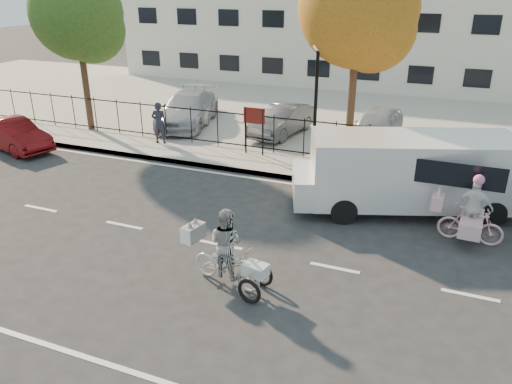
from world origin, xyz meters
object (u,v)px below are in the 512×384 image
at_px(white_van, 408,170).
at_px(lot_car_c, 282,120).
at_px(unicorn_bike, 471,218).
at_px(lot_car_a, 188,109).
at_px(lot_car_d, 377,125).
at_px(red_sedan, 14,135).
at_px(pedestrian, 159,123).
at_px(zebra_trike, 227,256).
at_px(lamppost, 317,81).
at_px(lot_car_b, 192,106).

relative_size(white_van, lot_car_c, 1.75).
distance_m(unicorn_bike, lot_car_a, 14.09).
height_order(lot_car_a, lot_car_d, lot_car_a).
relative_size(red_sedan, pedestrian, 2.24).
height_order(zebra_trike, lot_car_c, zebra_trike).
xyz_separation_m(lamppost, unicorn_bike, (5.38, -4.21, -2.42)).
height_order(white_van, pedestrian, white_van).
height_order(pedestrian, lot_car_d, pedestrian).
height_order(white_van, lot_car_d, white_van).
xyz_separation_m(white_van, lot_car_b, (-10.79, 6.67, -0.49)).
xyz_separation_m(lot_car_b, lot_car_c, (4.94, -0.99, 0.04)).
xyz_separation_m(lamppost, lot_car_b, (-7.18, 3.91, -2.36)).
bearing_deg(lot_car_b, lot_car_a, -89.80).
relative_size(zebra_trike, white_van, 0.31).
xyz_separation_m(unicorn_bike, white_van, (-1.77, 1.45, 0.55)).
distance_m(zebra_trike, lot_car_d, 11.80).
relative_size(lot_car_a, lot_car_c, 1.28).
bearing_deg(lot_car_a, red_sedan, -144.35).
xyz_separation_m(pedestrian, lot_car_d, (8.21, 3.51, -0.15)).
distance_m(red_sedan, lot_car_d, 14.72).
bearing_deg(lamppost, unicorn_bike, -38.02).
distance_m(lamppost, lot_car_a, 7.72).
bearing_deg(lot_car_a, unicorn_bike, -43.26).
bearing_deg(lot_car_c, zebra_trike, -67.78).
bearing_deg(white_van, lot_car_a, 132.18).
relative_size(lamppost, pedestrian, 2.56).
xyz_separation_m(lamppost, pedestrian, (-6.49, -0.12, -2.12)).
distance_m(zebra_trike, pedestrian, 10.73).
relative_size(lamppost, unicorn_bike, 2.31).
height_order(lamppost, red_sedan, lamppost).
bearing_deg(lot_car_a, lamppost, -35.81).
xyz_separation_m(pedestrian, lot_car_b, (-0.70, 4.03, -0.24)).
xyz_separation_m(lamppost, zebra_trike, (0.40, -8.34, -2.40)).
bearing_deg(unicorn_bike, red_sedan, 88.56).
bearing_deg(zebra_trike, pedestrian, 50.90).
bearing_deg(lot_car_d, pedestrian, -153.25).
relative_size(white_van, red_sedan, 1.81).
distance_m(lot_car_a, lot_car_b, 1.14).
bearing_deg(zebra_trike, lot_car_d, 4.53).
relative_size(lamppost, lot_car_c, 1.11).
relative_size(white_van, pedestrian, 4.06).
relative_size(unicorn_bike, red_sedan, 0.50).
height_order(zebra_trike, red_sedan, zebra_trike).
bearing_deg(white_van, zebra_trike, -139.50).
bearing_deg(lot_car_b, red_sedan, -142.14).
height_order(pedestrian, lot_car_b, pedestrian).
xyz_separation_m(lot_car_a, lot_car_b, (-0.36, 1.08, -0.12)).
height_order(lot_car_a, lot_car_b, lot_car_a).
relative_size(unicorn_bike, pedestrian, 1.11).
bearing_deg(lamppost, lot_car_a, 157.49).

